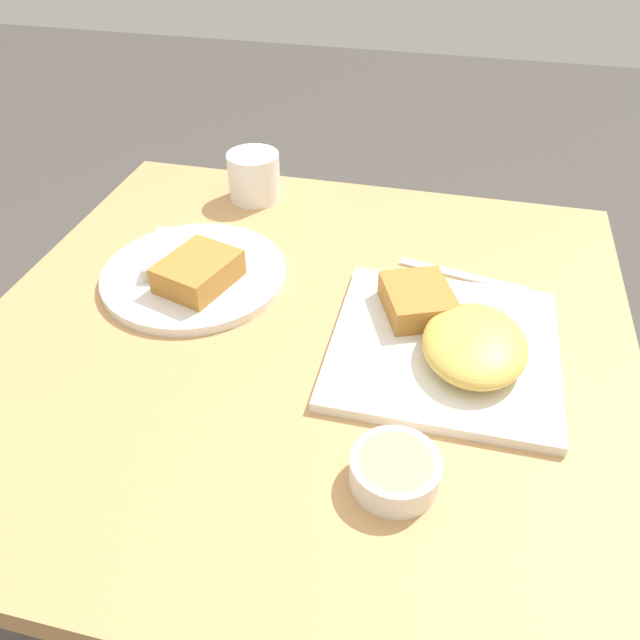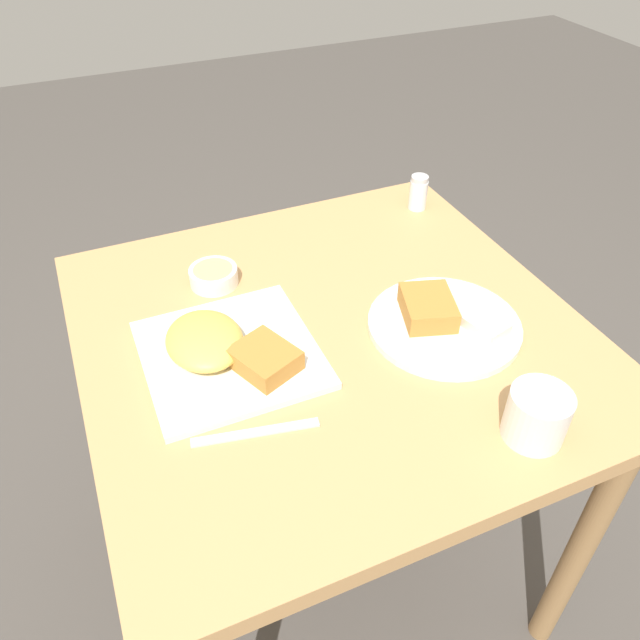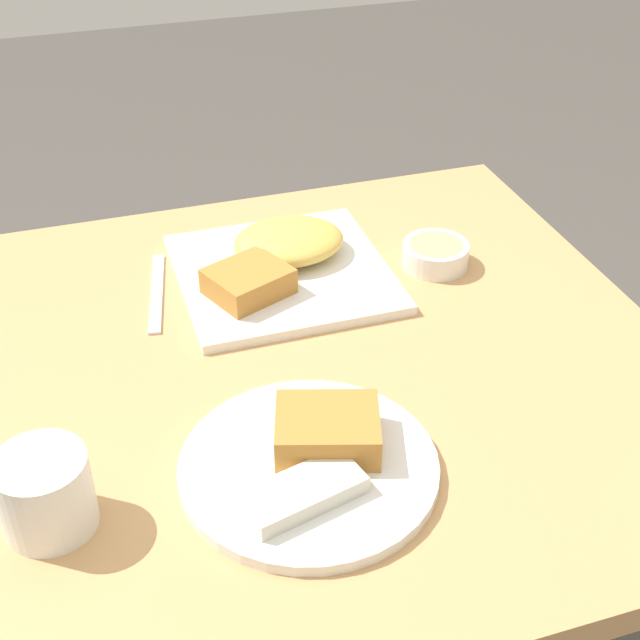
{
  "view_description": "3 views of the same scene",
  "coord_description": "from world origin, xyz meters",
  "views": [
    {
      "loc": [
        -0.62,
        -0.17,
        1.31
      ],
      "look_at": [
        -0.01,
        -0.03,
        0.8
      ],
      "focal_mm": 35.0,
      "sensor_mm": 36.0,
      "label": 1
    },
    {
      "loc": [
        0.77,
        -0.36,
        1.5
      ],
      "look_at": [
        0.0,
        -0.03,
        0.8
      ],
      "focal_mm": 35.0,
      "sensor_mm": 36.0,
      "label": 2
    },
    {
      "loc": [
        0.27,
        0.83,
        1.44
      ],
      "look_at": [
        0.0,
        -0.01,
        0.82
      ],
      "focal_mm": 50.0,
      "sensor_mm": 36.0,
      "label": 3
    }
  ],
  "objects": [
    {
      "name": "sauce_ramekin",
      "position": [
        -0.22,
        -0.16,
        0.79
      ],
      "size": [
        0.09,
        0.09,
        0.03
      ],
      "color": "white",
      "rests_on": "dining_table"
    },
    {
      "name": "plate_oval_far",
      "position": [
        0.07,
        0.18,
        0.79
      ],
      "size": [
        0.27,
        0.27,
        0.05
      ],
      "color": "white",
      "rests_on": "dining_table"
    },
    {
      "name": "plate_square_near",
      "position": [
        0.0,
        -0.2,
        0.79
      ],
      "size": [
        0.29,
        0.29,
        0.06
      ],
      "color": "white",
      "rests_on": "dining_table"
    },
    {
      "name": "coffee_mug",
      "position": [
        0.34,
        0.18,
        0.81
      ],
      "size": [
        0.09,
        0.09,
        0.08
      ],
      "color": "white",
      "rests_on": "dining_table"
    },
    {
      "name": "ground_plane",
      "position": [
        0.0,
        0.0,
        0.0
      ],
      "size": [
        8.0,
        8.0,
        0.0
      ],
      "primitive_type": "plane",
      "color": "#4C4742"
    },
    {
      "name": "salt_shaker",
      "position": [
        -0.32,
        0.36,
        0.81
      ],
      "size": [
        0.04,
        0.04,
        0.08
      ],
      "color": "white",
      "rests_on": "dining_table"
    },
    {
      "name": "dining_table",
      "position": [
        0.0,
        0.0,
        0.67
      ],
      "size": [
        0.87,
        0.88,
        0.77
      ],
      "color": "tan",
      "rests_on": "ground_plane"
    },
    {
      "name": "butter_knife",
      "position": [
        0.17,
        -0.2,
        0.77
      ],
      "size": [
        0.05,
        0.19,
        0.0
      ],
      "rotation": [
        0.0,
        0.0,
        1.38
      ],
      "color": "silver",
      "rests_on": "dining_table"
    }
  ]
}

